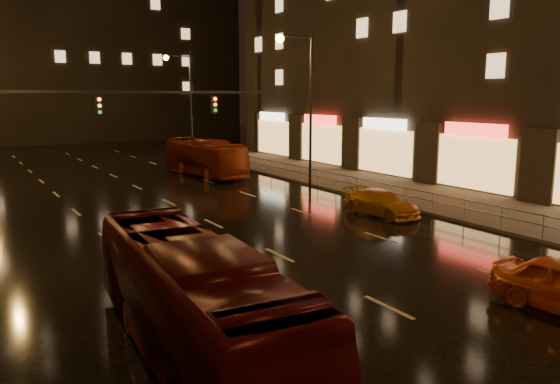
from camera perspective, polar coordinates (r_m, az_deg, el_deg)
name	(u,v)px	position (r m, az deg, el deg)	size (l,w,h in m)	color
ground	(182,209)	(29.45, -10.20, -1.72)	(140.00, 140.00, 0.00)	black
sidewalk_right	(434,198)	(32.88, 15.75, -0.58)	(7.00, 70.00, 0.15)	#38332D
building_distant	(61,2)	(81.13, -21.89, 17.94)	(44.00, 16.00, 36.00)	black
traffic_signal	(77,121)	(27.47, -20.47, 6.93)	(15.31, 0.32, 6.20)	black
railing_right	(357,181)	(32.66, 8.00, 1.10)	(0.05, 56.00, 1.00)	#99999E
bus_red	(193,300)	(12.74, -9.06, -11.05)	(2.32, 9.90, 2.76)	#4F0B0D
bus_curb	(204,157)	(41.34, -7.90, 3.61)	(2.27, 9.70, 2.70)	maroon
taxi_far	(381,203)	(27.81, 10.54, -1.12)	(1.75, 4.30, 1.25)	orange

